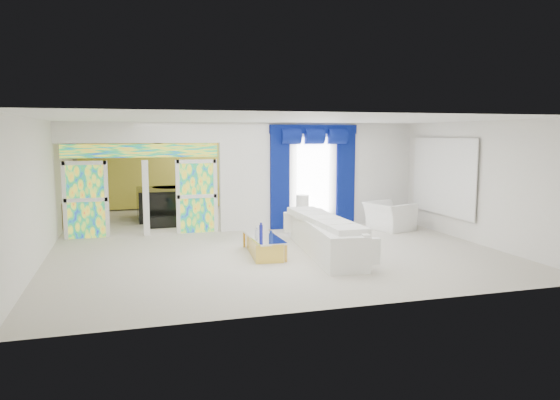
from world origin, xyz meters
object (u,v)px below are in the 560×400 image
object	(u,v)px
grand_piano	(161,204)
white_sofa	(325,238)
armchair	(389,216)
coffee_table	(264,246)
console_table	(312,222)

from	to	relation	value
grand_piano	white_sofa	bearing A→B (deg)	-62.98
white_sofa	armchair	distance (m)	3.63
white_sofa	grand_piano	size ratio (longest dim) A/B	1.99
coffee_table	console_table	size ratio (longest dim) A/B	1.49
armchair	console_table	bearing A→B (deg)	53.76
coffee_table	grand_piano	world-z (taller)	grand_piano
white_sofa	coffee_table	xyz separation A→B (m)	(-1.35, 0.30, -0.16)
white_sofa	grand_piano	bearing A→B (deg)	123.96
console_table	grand_piano	world-z (taller)	grand_piano
white_sofa	armchair	world-z (taller)	armchair
white_sofa	grand_piano	world-z (taller)	grand_piano
white_sofa	coffee_table	bearing A→B (deg)	173.46
white_sofa	console_table	xyz separation A→B (m)	(0.79, 3.04, -0.16)
console_table	armchair	size ratio (longest dim) A/B	1.00
coffee_table	grand_piano	bearing A→B (deg)	108.01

